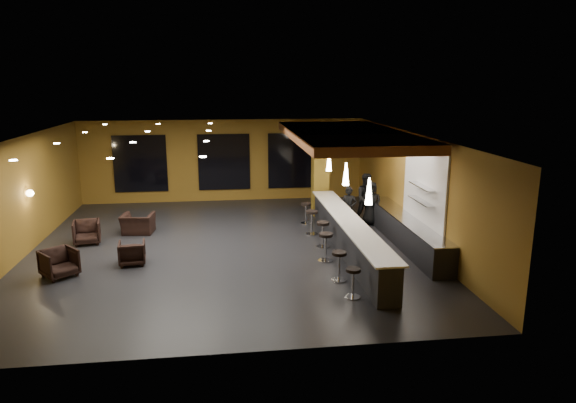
{
  "coord_description": "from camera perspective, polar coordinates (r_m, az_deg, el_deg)",
  "views": [
    {
      "loc": [
        -0.07,
        -15.51,
        5.15
      ],
      "look_at": [
        2.0,
        0.5,
        1.3
      ],
      "focal_mm": 32.0,
      "sensor_mm": 36.0,
      "label": 1
    }
  ],
  "objects": [
    {
      "name": "bar_stool_5",
      "position": [
        18.71,
        2.02,
        -1.01
      ],
      "size": [
        0.39,
        0.39,
        0.77
      ],
      "rotation": [
        0.0,
        0.0,
        0.27
      ],
      "color": "silver",
      "rests_on": "floor"
    },
    {
      "name": "floor",
      "position": [
        16.36,
        -6.77,
        -5.22
      ],
      "size": [
        12.0,
        13.0,
        0.1
      ],
      "primitive_type": "cube",
      "color": "black",
      "rests_on": "ground"
    },
    {
      "name": "wall_shelf_lower",
      "position": [
        15.88,
        14.62,
        0.05
      ],
      "size": [
        0.3,
        1.5,
        0.03
      ],
      "primitive_type": "cube",
      "color": "silver",
      "rests_on": "wall_right"
    },
    {
      "name": "wall_sconce",
      "position": [
        17.36,
        -26.76,
        0.83
      ],
      "size": [
        0.22,
        0.22,
        0.22
      ],
      "primitive_type": "sphere",
      "color": "#FFE5B2",
      "rests_on": "wall_left"
    },
    {
      "name": "wall_right",
      "position": [
        17.02,
        13.88,
        1.49
      ],
      "size": [
        0.1,
        13.0,
        3.5
      ],
      "primitive_type": "cube",
      "color": "brown",
      "rests_on": "floor"
    },
    {
      "name": "window_left",
      "position": [
        22.48,
        -16.09,
        4.06
      ],
      "size": [
        2.2,
        0.06,
        2.4
      ],
      "primitive_type": "cube",
      "color": "black",
      "rests_on": "wall_back"
    },
    {
      "name": "armchair_a",
      "position": [
        15.07,
        -24.08,
        -6.26
      ],
      "size": [
        1.16,
        1.16,
        0.76
      ],
      "primitive_type": "imported",
      "rotation": [
        0.0,
        0.0,
        0.71
      ],
      "color": "black",
      "rests_on": "floor"
    },
    {
      "name": "armchair_d",
      "position": [
        18.3,
        -16.34,
        -2.38
      ],
      "size": [
        1.14,
        1.03,
        0.68
      ],
      "primitive_type": "imported",
      "rotation": [
        0.0,
        0.0,
        3.02
      ],
      "color": "black",
      "rests_on": "floor"
    },
    {
      "name": "staff_a",
      "position": [
        17.95,
        6.77,
        -0.8
      ],
      "size": [
        0.66,
        0.56,
        1.54
      ],
      "primitive_type": "imported",
      "rotation": [
        0.0,
        0.0,
        -0.39
      ],
      "color": "black",
      "rests_on": "floor"
    },
    {
      "name": "wall_shelf_upper",
      "position": [
        15.78,
        14.71,
        1.64
      ],
      "size": [
        0.3,
        1.5,
        0.03
      ],
      "primitive_type": "cube",
      "color": "silver",
      "rests_on": "wall_right"
    },
    {
      "name": "ceiling",
      "position": [
        15.59,
        -7.13,
        7.42
      ],
      "size": [
        12.0,
        13.0,
        0.1
      ],
      "primitive_type": "cube",
      "color": "black"
    },
    {
      "name": "window_center",
      "position": [
        22.22,
        -7.12,
        4.38
      ],
      "size": [
        2.2,
        0.06,
        2.4
      ],
      "primitive_type": "cube",
      "color": "black",
      "rests_on": "wall_back"
    },
    {
      "name": "armchair_c",
      "position": [
        17.69,
        -21.45,
        -3.19
      ],
      "size": [
        0.95,
        0.97,
        0.76
      ],
      "primitive_type": "imported",
      "rotation": [
        0.0,
        0.0,
        0.19
      ],
      "color": "black",
      "rests_on": "floor"
    },
    {
      "name": "bar_stool_3",
      "position": [
        16.1,
        3.89,
        -3.3
      ],
      "size": [
        0.42,
        0.42,
        0.82
      ],
      "rotation": [
        0.0,
        0.0,
        -0.42
      ],
      "color": "silver",
      "rests_on": "floor"
    },
    {
      "name": "bar_stool_4",
      "position": [
        17.39,
        2.65,
        -2.0
      ],
      "size": [
        0.42,
        0.42,
        0.83
      ],
      "rotation": [
        0.0,
        0.0,
        -0.4
      ],
      "color": "silver",
      "rests_on": "floor"
    },
    {
      "name": "armchair_b",
      "position": [
        15.35,
        -16.94,
        -5.47
      ],
      "size": [
        0.8,
        0.82,
        0.67
      ],
      "primitive_type": "imported",
      "rotation": [
        0.0,
        0.0,
        3.25
      ],
      "color": "black",
      "rests_on": "floor"
    },
    {
      "name": "bar_stool_0",
      "position": [
        12.56,
        7.25,
        -8.54
      ],
      "size": [
        0.38,
        0.38,
        0.75
      ],
      "rotation": [
        0.0,
        0.0,
        0.13
      ],
      "color": "silver",
      "rests_on": "floor"
    },
    {
      "name": "pendant_2",
      "position": [
        18.12,
        4.58,
        4.48
      ],
      "size": [
        0.2,
        0.2,
        0.7
      ],
      "primitive_type": "cone",
      "color": "white",
      "rests_on": "wood_soffit"
    },
    {
      "name": "wall_back",
      "position": [
        22.32,
        -7.13,
        4.55
      ],
      "size": [
        12.0,
        0.1,
        3.5
      ],
      "primitive_type": "cube",
      "color": "brown",
      "rests_on": "floor"
    },
    {
      "name": "pendant_1",
      "position": [
        15.72,
        6.46,
        3.07
      ],
      "size": [
        0.2,
        0.2,
        0.7
      ],
      "primitive_type": "cone",
      "color": "white",
      "rests_on": "wood_soffit"
    },
    {
      "name": "wood_soffit",
      "position": [
        17.1,
        6.5,
        7.32
      ],
      "size": [
        3.6,
        8.0,
        0.28
      ],
      "primitive_type": "cube",
      "color": "brown",
      "rests_on": "ceiling"
    },
    {
      "name": "column",
      "position": [
        19.76,
        3.6,
        3.48
      ],
      "size": [
        0.6,
        0.6,
        3.5
      ],
      "primitive_type": "cube",
      "color": "olive",
      "rests_on": "floor"
    },
    {
      "name": "bar_top",
      "position": [
        15.54,
        6.76,
        -2.08
      ],
      "size": [
        0.78,
        8.1,
        0.05
      ],
      "primitive_type": "cube",
      "color": "silver",
      "rests_on": "bar_counter"
    },
    {
      "name": "tile_backsplash",
      "position": [
        16.03,
        14.9,
        1.62
      ],
      "size": [
        0.06,
        3.2,
        2.4
      ],
      "primitive_type": "cube",
      "color": "white",
      "rests_on": "wall_right"
    },
    {
      "name": "pendant_0",
      "position": [
        13.35,
        8.99,
        1.14
      ],
      "size": [
        0.2,
        0.2,
        0.7
      ],
      "primitive_type": "cone",
      "color": "white",
      "rests_on": "wood_soffit"
    },
    {
      "name": "wall_front",
      "position": [
        9.58,
        -6.52,
        -7.45
      ],
      "size": [
        12.0,
        0.1,
        3.5
      ],
      "primitive_type": "cube",
      "color": "brown",
      "rests_on": "floor"
    },
    {
      "name": "prep_counter",
      "position": [
        16.74,
        12.96,
        -3.31
      ],
      "size": [
        0.7,
        6.0,
        0.86
      ],
      "primitive_type": "cube",
      "color": "black",
      "rests_on": "floor"
    },
    {
      "name": "bar_stool_1",
      "position": [
        13.52,
        5.69,
        -6.73
      ],
      "size": [
        0.4,
        0.4,
        0.8
      ],
      "rotation": [
        0.0,
        0.0,
        -0.41
      ],
      "color": "silver",
      "rests_on": "floor"
    },
    {
      "name": "prep_top",
      "position": [
        16.62,
        13.04,
        -1.81
      ],
      "size": [
        0.72,
        6.0,
        0.03
      ],
      "primitive_type": "cube",
      "color": "silver",
      "rests_on": "prep_counter"
    },
    {
      "name": "bar_counter",
      "position": [
        15.68,
        6.71,
        -3.93
      ],
      "size": [
        0.6,
        8.0,
        1.0
      ],
      "primitive_type": "cube",
      "color": "black",
      "rests_on": "floor"
    },
    {
      "name": "bar_stool_2",
      "position": [
        14.89,
        4.2,
        -4.67
      ],
      "size": [
        0.43,
        0.43,
        0.84
      ],
      "rotation": [
        0.0,
        0.0,
        -0.29
      ],
      "color": "silver",
      "rests_on": "floor"
    },
    {
      "name": "wall_left",
      "position": [
        16.97,
        -27.83,
        0.28
      ],
      "size": [
        0.1,
        13.0,
        3.5
      ],
      "primitive_type": "cube",
      "color": "brown",
      "rests_on": "floor"
    },
    {
      "name": "staff_c",
      "position": [
        18.75,
        9.21,
        -0.21
      ],
      "size": [
        0.89,
        0.73,
        1.58
      ],
      "primitive_type": "imported",
      "rotation": [
        0.0,
        0.0,
        -0.34
      ],
      "color": "black",
      "rests_on": "floor"
    },
    {
      "name": "window_right",
      "position": [
        22.43,
        0.59,
        4.56
      ],
      "size": [
        2.2,
        0.06,
        2.4
      ],
      "primitive_type": "cube",
      "color": "black",
      "rests_on": "wall_back"
    },
    {
      "name": "staff_b",
      "position": [
        18.83,
        8.81,
        0.29
      ],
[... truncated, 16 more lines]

